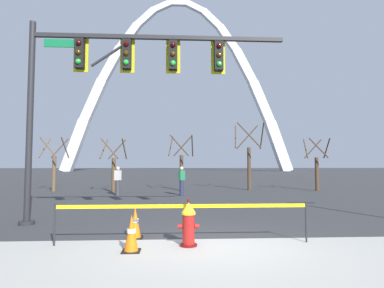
# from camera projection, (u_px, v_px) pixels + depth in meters

# --- Properties ---
(ground_plane) EXTENTS (240.00, 240.00, 0.00)m
(ground_plane) POSITION_uv_depth(u_px,v_px,m) (211.00, 243.00, 6.98)
(ground_plane) COLOR #333335
(fire_hydrant) EXTENTS (0.46, 0.48, 0.99)m
(fire_hydrant) POSITION_uv_depth(u_px,v_px,m) (189.00, 224.00, 6.75)
(fire_hydrant) COLOR #5E0F0D
(fire_hydrant) RESTS_ON ground
(caution_tape_barrier) EXTENTS (5.52, 0.05, 0.90)m
(caution_tape_barrier) POSITION_uv_depth(u_px,v_px,m) (183.00, 215.00, 6.92)
(caution_tape_barrier) COLOR #232326
(caution_tape_barrier) RESTS_ON ground
(traffic_cone_by_hydrant) EXTENTS (0.36, 0.36, 0.73)m
(traffic_cone_by_hydrant) POSITION_uv_depth(u_px,v_px,m) (135.00, 223.00, 7.46)
(traffic_cone_by_hydrant) COLOR black
(traffic_cone_by_hydrant) RESTS_ON ground
(traffic_cone_mid_sidewalk) EXTENTS (0.36, 0.36, 0.73)m
(traffic_cone_mid_sidewalk) POSITION_uv_depth(u_px,v_px,m) (131.00, 234.00, 6.31)
(traffic_cone_mid_sidewalk) COLOR black
(traffic_cone_mid_sidewalk) RESTS_ON ground
(traffic_signal_gantry) EXTENTS (7.82, 0.44, 6.00)m
(traffic_signal_gantry) POSITION_uv_depth(u_px,v_px,m) (112.00, 75.00, 9.54)
(traffic_signal_gantry) COLOR #232326
(traffic_signal_gantry) RESTS_ON ground
(monument_arch) EXTENTS (53.22, 2.36, 40.97)m
(monument_arch) POSITION_uv_depth(u_px,v_px,m) (179.00, 93.00, 74.23)
(monument_arch) COLOR silver
(monument_arch) RESTS_ON ground
(tree_far_left) EXTENTS (1.59, 1.60, 3.43)m
(tree_far_left) POSITION_uv_depth(u_px,v_px,m) (54.00, 167.00, 20.13)
(tree_far_left) COLOR brown
(tree_far_left) RESTS_ON ground
(tree_left_mid) EXTENTS (1.53, 1.54, 3.29)m
(tree_left_mid) POSITION_uv_depth(u_px,v_px,m) (114.00, 168.00, 19.47)
(tree_left_mid) COLOR brown
(tree_left_mid) RESTS_ON ground
(tree_center_left) EXTENTS (1.68, 1.69, 3.61)m
(tree_center_left) POSITION_uv_depth(u_px,v_px,m) (181.00, 166.00, 20.76)
(tree_center_left) COLOR #473323
(tree_center_left) RESTS_ON ground
(tree_center_right) EXTENTS (2.04, 2.06, 4.44)m
(tree_center_right) POSITION_uv_depth(u_px,v_px,m) (249.00, 160.00, 21.17)
(tree_center_right) COLOR #473323
(tree_center_right) RESTS_ON ground
(tree_right_mid) EXTENTS (1.58, 1.59, 3.39)m
(tree_right_mid) POSITION_uv_depth(u_px,v_px,m) (317.00, 167.00, 20.56)
(tree_right_mid) COLOR #473323
(tree_right_mid) RESTS_ON ground
(pedestrian_walking_left) EXTENTS (0.39, 0.37, 1.59)m
(pedestrian_walking_left) POSITION_uv_depth(u_px,v_px,m) (182.00, 181.00, 17.41)
(pedestrian_walking_left) COLOR #232847
(pedestrian_walking_left) RESTS_ON ground
(pedestrian_standing_center) EXTENTS (0.39, 0.30, 1.59)m
(pedestrian_standing_center) POSITION_uv_depth(u_px,v_px,m) (118.00, 181.00, 17.45)
(pedestrian_standing_center) COLOR #38383D
(pedestrian_standing_center) RESTS_ON ground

